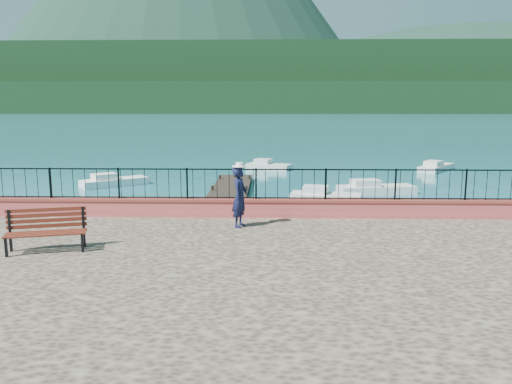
{
  "coord_description": "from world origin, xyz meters",
  "views": [
    {
      "loc": [
        0.12,
        -11.93,
        4.72
      ],
      "look_at": [
        -0.26,
        2.0,
        2.3
      ],
      "focal_mm": 35.0,
      "sensor_mm": 36.0,
      "label": 1
    }
  ],
  "objects_px": {
    "boat_2": "(376,186)",
    "person": "(240,197)",
    "boat_5": "(436,165)",
    "park_bench": "(47,239)",
    "boat_0": "(64,210)",
    "boat_1": "(326,194)",
    "boat_3": "(114,179)",
    "boat_4": "(269,164)"
  },
  "relations": [
    {
      "from": "person",
      "to": "boat_1",
      "type": "bearing_deg",
      "value": -4.77
    },
    {
      "from": "boat_1",
      "to": "boat_3",
      "type": "distance_m",
      "value": 12.93
    },
    {
      "from": "park_bench",
      "to": "boat_0",
      "type": "distance_m",
      "value": 9.14
    },
    {
      "from": "person",
      "to": "boat_1",
      "type": "distance_m",
      "value": 10.87
    },
    {
      "from": "boat_0",
      "to": "boat_5",
      "type": "xyz_separation_m",
      "value": [
        20.82,
        16.53,
        0.0
      ]
    },
    {
      "from": "park_bench",
      "to": "boat_4",
      "type": "xyz_separation_m",
      "value": [
        5.42,
        25.4,
        -1.11
      ]
    },
    {
      "from": "boat_2",
      "to": "boat_3",
      "type": "distance_m",
      "value": 15.21
    },
    {
      "from": "park_bench",
      "to": "person",
      "type": "distance_m",
      "value": 5.31
    },
    {
      "from": "boat_2",
      "to": "boat_4",
      "type": "xyz_separation_m",
      "value": [
        -5.83,
        10.17,
        0.0
      ]
    },
    {
      "from": "boat_0",
      "to": "boat_3",
      "type": "relative_size",
      "value": 1.0
    },
    {
      "from": "boat_5",
      "to": "boat_4",
      "type": "bearing_deg",
      "value": 125.72
    },
    {
      "from": "boat_2",
      "to": "boat_5",
      "type": "height_order",
      "value": "same"
    },
    {
      "from": "boat_3",
      "to": "boat_4",
      "type": "height_order",
      "value": "same"
    },
    {
      "from": "boat_1",
      "to": "boat_4",
      "type": "xyz_separation_m",
      "value": [
        -2.81,
        12.66,
        0.0
      ]
    },
    {
      "from": "boat_2",
      "to": "person",
      "type": "bearing_deg",
      "value": -128.05
    },
    {
      "from": "boat_5",
      "to": "boat_1",
      "type": "bearing_deg",
      "value": 179.82
    },
    {
      "from": "boat_0",
      "to": "boat_1",
      "type": "xyz_separation_m",
      "value": [
        11.36,
        4.23,
        0.0
      ]
    },
    {
      "from": "boat_4",
      "to": "person",
      "type": "bearing_deg",
      "value": -68.64
    },
    {
      "from": "park_bench",
      "to": "boat_3",
      "type": "distance_m",
      "value": 17.94
    },
    {
      "from": "boat_2",
      "to": "boat_3",
      "type": "relative_size",
      "value": 1.07
    },
    {
      "from": "boat_0",
      "to": "boat_1",
      "type": "bearing_deg",
      "value": 13.27
    },
    {
      "from": "boat_1",
      "to": "boat_5",
      "type": "distance_m",
      "value": 15.52
    },
    {
      "from": "person",
      "to": "boat_5",
      "type": "xyz_separation_m",
      "value": [
        13.12,
        22.39,
        -1.69
      ]
    },
    {
      "from": "boat_3",
      "to": "boat_5",
      "type": "bearing_deg",
      "value": -18.4
    },
    {
      "from": "boat_2",
      "to": "boat_3",
      "type": "height_order",
      "value": "same"
    },
    {
      "from": "park_bench",
      "to": "boat_0",
      "type": "height_order",
      "value": "park_bench"
    },
    {
      "from": "park_bench",
      "to": "boat_3",
      "type": "relative_size",
      "value": 0.51
    },
    {
      "from": "person",
      "to": "boat_4",
      "type": "distance_m",
      "value": 22.83
    },
    {
      "from": "boat_3",
      "to": "boat_4",
      "type": "bearing_deg",
      "value": 2.88
    },
    {
      "from": "boat_1",
      "to": "boat_5",
      "type": "xyz_separation_m",
      "value": [
        9.46,
        12.3,
        0.0
      ]
    },
    {
      "from": "person",
      "to": "boat_4",
      "type": "height_order",
      "value": "person"
    },
    {
      "from": "boat_1",
      "to": "boat_5",
      "type": "relative_size",
      "value": 0.83
    },
    {
      "from": "park_bench",
      "to": "boat_5",
      "type": "relative_size",
      "value": 0.48
    },
    {
      "from": "person",
      "to": "boat_5",
      "type": "distance_m",
      "value": 26.01
    },
    {
      "from": "boat_2",
      "to": "boat_5",
      "type": "bearing_deg",
      "value": 46.66
    },
    {
      "from": "park_bench",
      "to": "boat_4",
      "type": "relative_size",
      "value": 0.59
    },
    {
      "from": "boat_1",
      "to": "boat_3",
      "type": "bearing_deg",
      "value": 171.69
    },
    {
      "from": "boat_5",
      "to": "person",
      "type": "bearing_deg",
      "value": -172.98
    },
    {
      "from": "park_bench",
      "to": "boat_2",
      "type": "bearing_deg",
      "value": 38.47
    },
    {
      "from": "person",
      "to": "boat_5",
      "type": "relative_size",
      "value": 0.43
    },
    {
      "from": "boat_0",
      "to": "boat_1",
      "type": "height_order",
      "value": "same"
    },
    {
      "from": "boat_0",
      "to": "boat_3",
      "type": "xyz_separation_m",
      "value": [
        -0.67,
        8.98,
        0.0
      ]
    }
  ]
}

